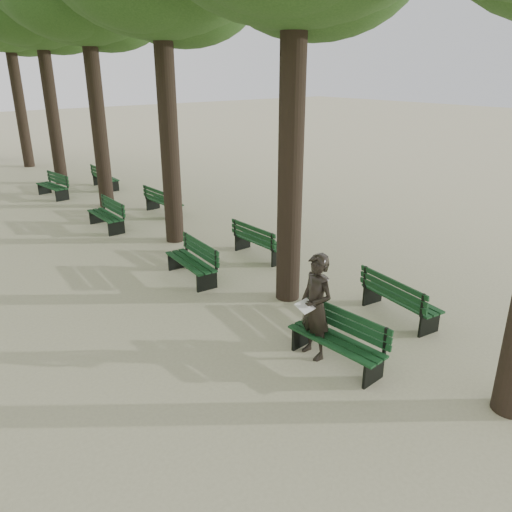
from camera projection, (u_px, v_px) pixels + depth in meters
ground at (342, 384)px, 8.12m from camera, size 120.00×120.00×0.00m
tree_central_5 at (3, 2)px, 23.10m from camera, size 6.00×6.00×9.95m
bench_left_0 at (336, 350)px, 8.59m from camera, size 0.69×1.84×0.92m
bench_left_1 at (191, 268)px, 12.06m from camera, size 0.72×1.84×0.92m
bench_left_2 at (106, 220)px, 15.81m from camera, size 0.60×1.81×0.92m
bench_left_3 at (53, 190)px, 19.64m from camera, size 0.78×1.86×0.92m
bench_right_0 at (399, 306)px, 10.17m from camera, size 0.81×1.86×0.92m
bench_right_1 at (260, 247)px, 13.48m from camera, size 0.59×1.81×0.92m
bench_right_2 at (164, 206)px, 17.41m from camera, size 0.61×1.81×0.92m
bench_right_3 at (106, 182)px, 21.12m from camera, size 0.63×1.82×0.92m
man_with_map at (316, 307)px, 8.61m from camera, size 0.66×0.80×1.92m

